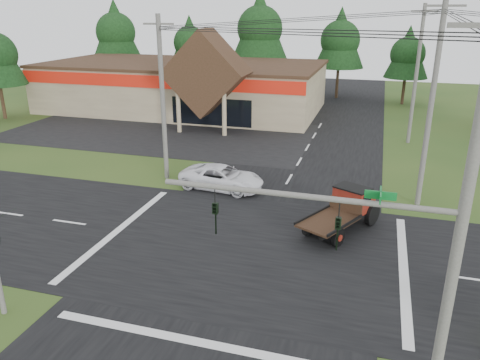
% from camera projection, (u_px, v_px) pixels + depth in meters
% --- Properties ---
extents(ground, '(120.00, 120.00, 0.00)m').
position_uv_depth(ground, '(249.00, 248.00, 22.32)').
color(ground, '#254418').
rests_on(ground, ground).
extents(road_ns, '(12.00, 120.00, 0.02)m').
position_uv_depth(road_ns, '(249.00, 248.00, 22.32)').
color(road_ns, black).
rests_on(road_ns, ground).
extents(road_ew, '(120.00, 12.00, 0.02)m').
position_uv_depth(road_ew, '(249.00, 248.00, 22.32)').
color(road_ew, black).
rests_on(road_ew, ground).
extents(parking_apron, '(28.00, 14.00, 0.02)m').
position_uv_depth(parking_apron, '(158.00, 133.00, 43.16)').
color(parking_apron, black).
rests_on(parking_apron, ground).
extents(cvs_building, '(30.40, 18.20, 9.19)m').
position_uv_depth(cvs_building, '(184.00, 85.00, 52.18)').
color(cvs_building, gray).
rests_on(cvs_building, ground).
extents(traffic_signal_mast, '(8.12, 0.24, 7.00)m').
position_uv_depth(traffic_signal_mast, '(386.00, 260.00, 12.50)').
color(traffic_signal_mast, '#595651').
rests_on(traffic_signal_mast, ground).
extents(utility_pole_nr, '(2.00, 0.30, 11.00)m').
position_uv_depth(utility_pole_nr, '(461.00, 227.00, 11.63)').
color(utility_pole_nr, '#595651').
rests_on(utility_pole_nr, ground).
extents(utility_pole_nw, '(2.00, 0.30, 10.50)m').
position_uv_depth(utility_pole_nw, '(163.00, 98.00, 29.81)').
color(utility_pole_nw, '#595651').
rests_on(utility_pole_nw, ground).
extents(utility_pole_ne, '(2.00, 0.30, 11.50)m').
position_uv_depth(utility_pole_ne, '(431.00, 104.00, 25.37)').
color(utility_pole_ne, '#595651').
rests_on(utility_pole_ne, ground).
extents(utility_pole_n, '(2.00, 0.30, 11.20)m').
position_uv_depth(utility_pole_n, '(416.00, 74.00, 38.03)').
color(utility_pole_n, '#595651').
rests_on(utility_pole_n, ground).
extents(tree_row_a, '(6.72, 6.72, 12.12)m').
position_uv_depth(tree_row_a, '(116.00, 30.00, 63.58)').
color(tree_row_a, '#332316').
rests_on(tree_row_a, ground).
extents(tree_row_b, '(5.60, 5.60, 10.10)m').
position_uv_depth(tree_row_b, '(190.00, 41.00, 63.17)').
color(tree_row_b, '#332316').
rests_on(tree_row_b, ground).
extents(tree_row_c, '(7.28, 7.28, 13.13)m').
position_uv_depth(tree_row_c, '(260.00, 26.00, 58.91)').
color(tree_row_c, '#332316').
rests_on(tree_row_c, ground).
extents(tree_row_d, '(6.16, 6.16, 11.11)m').
position_uv_depth(tree_row_d, '(340.00, 38.00, 57.61)').
color(tree_row_d, '#332316').
rests_on(tree_row_d, ground).
extents(tree_row_e, '(5.04, 5.04, 9.09)m').
position_uv_depth(tree_row_e, '(408.00, 52.00, 54.14)').
color(tree_row_e, '#332316').
rests_on(tree_row_e, ground).
extents(antique_flatbed_truck, '(4.09, 5.49, 2.16)m').
position_uv_depth(antique_flatbed_truck, '(341.00, 212.00, 23.70)').
color(antique_flatbed_truck, '#5E1A0D').
rests_on(antique_flatbed_truck, ground).
extents(white_pickup, '(5.53, 2.97, 1.48)m').
position_uv_depth(white_pickup, '(222.00, 178.00, 29.51)').
color(white_pickup, white).
rests_on(white_pickup, ground).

